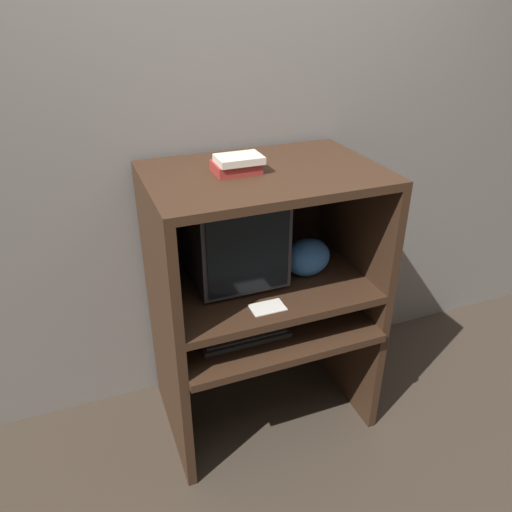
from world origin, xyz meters
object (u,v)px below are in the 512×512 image
(crt_monitor, at_px, (233,233))
(mouse, at_px, (298,318))
(keyboard, at_px, (243,334))
(book_stack, at_px, (237,164))
(snack_bag, at_px, (307,257))

(crt_monitor, distance_m, mouse, 0.50)
(crt_monitor, relative_size, keyboard, 1.07)
(keyboard, bearing_deg, book_stack, 75.76)
(mouse, height_order, book_stack, book_stack)
(crt_monitor, height_order, snack_bag, crt_monitor)
(crt_monitor, distance_m, snack_bag, 0.36)
(keyboard, xyz_separation_m, snack_bag, (0.36, 0.11, 0.26))
(mouse, bearing_deg, crt_monitor, 140.77)
(snack_bag, distance_m, book_stack, 0.56)
(keyboard, relative_size, book_stack, 2.10)
(crt_monitor, bearing_deg, keyboard, -98.67)
(keyboard, xyz_separation_m, book_stack, (0.04, 0.16, 0.73))
(keyboard, height_order, book_stack, book_stack)
(snack_bag, relative_size, book_stack, 1.14)
(crt_monitor, bearing_deg, book_stack, -83.47)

